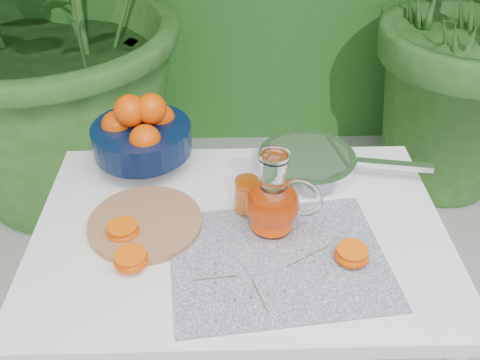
{
  "coord_description": "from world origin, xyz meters",
  "views": [
    {
      "loc": [
        0.05,
        -0.98,
        1.62
      ],
      "look_at": [
        0.08,
        0.02,
        0.88
      ],
      "focal_mm": 40.0,
      "sensor_mm": 36.0,
      "label": 1
    }
  ],
  "objects_px": {
    "white_table": "(240,252)",
    "cutting_board": "(145,223)",
    "fruit_bowl": "(141,132)",
    "juice_pitcher": "(273,203)",
    "saute_pan": "(308,162)"
  },
  "relations": [
    {
      "from": "white_table",
      "to": "fruit_bowl",
      "type": "relative_size",
      "value": 2.92
    },
    {
      "from": "fruit_bowl",
      "to": "saute_pan",
      "type": "height_order",
      "value": "fruit_bowl"
    },
    {
      "from": "white_table",
      "to": "juice_pitcher",
      "type": "distance_m",
      "value": 0.18
    },
    {
      "from": "white_table",
      "to": "fruit_bowl",
      "type": "bearing_deg",
      "value": 132.51
    },
    {
      "from": "cutting_board",
      "to": "saute_pan",
      "type": "xyz_separation_m",
      "value": [
        0.43,
        0.22,
        0.02
      ]
    },
    {
      "from": "fruit_bowl",
      "to": "white_table",
      "type": "bearing_deg",
      "value": -47.49
    },
    {
      "from": "cutting_board",
      "to": "juice_pitcher",
      "type": "xyz_separation_m",
      "value": [
        0.31,
        -0.01,
        0.07
      ]
    },
    {
      "from": "cutting_board",
      "to": "saute_pan",
      "type": "bearing_deg",
      "value": 27.59
    },
    {
      "from": "juice_pitcher",
      "to": "cutting_board",
      "type": "bearing_deg",
      "value": 177.42
    },
    {
      "from": "juice_pitcher",
      "to": "saute_pan",
      "type": "relative_size",
      "value": 0.43
    },
    {
      "from": "juice_pitcher",
      "to": "fruit_bowl",
      "type": "bearing_deg",
      "value": 139.79
    },
    {
      "from": "cutting_board",
      "to": "juice_pitcher",
      "type": "relative_size",
      "value": 1.31
    },
    {
      "from": "white_table",
      "to": "cutting_board",
      "type": "relative_size",
      "value": 3.6
    },
    {
      "from": "fruit_bowl",
      "to": "saute_pan",
      "type": "bearing_deg",
      "value": -6.69
    },
    {
      "from": "cutting_board",
      "to": "fruit_bowl",
      "type": "height_order",
      "value": "fruit_bowl"
    }
  ]
}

